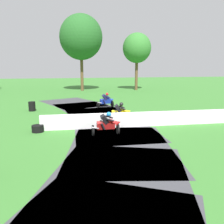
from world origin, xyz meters
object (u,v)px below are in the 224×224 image
Objects in this scene: motorcycle_chase_yellow at (120,113)px; motorcycle_trailing_blue at (106,101)px; tire_stack_mid_b at (32,106)px; tire_stack_mid_a at (38,129)px; motorcycle_lead_red at (107,124)px.

motorcycle_trailing_blue is (0.02, 5.73, 0.00)m from motorcycle_chase_yellow.
motorcycle_trailing_blue reaches higher than tire_stack_mid_b.
motorcycle_trailing_blue is 2.50× the size of tire_stack_mid_a.
tire_stack_mid_b is at bearing 140.41° from motorcycle_chase_yellow.
motorcycle_lead_red is at bearing -58.76° from tire_stack_mid_b.
motorcycle_lead_red is 3.28m from motorcycle_chase_yellow.
motorcycle_chase_yellow is (1.41, 2.96, 0.02)m from motorcycle_lead_red.
motorcycle_lead_red is 4.14m from tire_stack_mid_a.
tire_stack_mid_a is 0.85× the size of tire_stack_mid_b.
tire_stack_mid_b is (-5.02, 8.28, -0.24)m from motorcycle_lead_red.
motorcycle_trailing_blue is at bearing 80.63° from motorcycle_lead_red.
tire_stack_mid_b is at bearing 121.24° from motorcycle_lead_red.
tire_stack_mid_b is at bearing -176.40° from motorcycle_trailing_blue.
tire_stack_mid_a is (-5.27, -1.52, -0.46)m from motorcycle_chase_yellow.
tire_stack_mid_a is at bearing -126.13° from motorcycle_trailing_blue.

